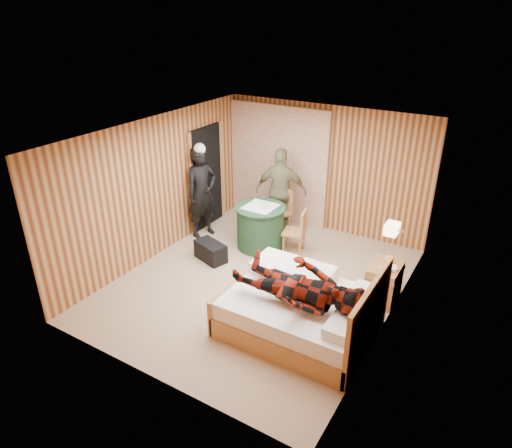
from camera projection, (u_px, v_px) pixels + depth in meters
The scene contains 23 objects.
floor at pixel (259, 283), 7.55m from camera, with size 4.20×5.00×0.01m, color tan.
ceiling at pixel (259, 134), 6.47m from camera, with size 4.20×5.00×0.01m, color silver.
wall_back at pixel (324, 169), 8.94m from camera, with size 4.20×0.02×2.50m, color tan.
wall_left at pixel (156, 188), 7.99m from camera, with size 0.02×5.00×2.50m, color tan.
wall_right at pixel (395, 248), 6.03m from camera, with size 0.02×5.00×2.50m, color tan.
curtain at pixel (278, 164), 9.37m from camera, with size 2.20×0.08×2.40m, color beige.
doorway at pixel (207, 178), 9.15m from camera, with size 0.06×0.90×2.05m, color black.
wall_lamp at pixel (392, 229), 6.44m from camera, with size 0.26×0.24×0.16m.
bed at pixel (302, 310), 6.35m from camera, with size 2.00×1.58×1.08m.
nightstand at pixel (384, 282), 7.00m from camera, with size 0.46×0.62×0.60m.
round_table at pixel (260, 227), 8.51m from camera, with size 0.94×0.94×0.83m.
chair_far at pixel (281, 208), 9.00m from camera, with size 0.56×0.56×0.93m.
chair_near at pixel (298, 229), 8.27m from camera, with size 0.46×0.46×0.85m.
duffel_bag at pixel (211, 251), 8.16m from camera, with size 0.60×0.32×0.34m, color black.
sneaker_left at pixel (265, 265), 7.92m from camera, with size 0.31×0.12×0.14m, color white.
sneaker_right at pixel (272, 245), 8.64m from camera, with size 0.24×0.10×0.11m, color white.
woman_standing at pixel (202, 193), 8.77m from camera, with size 0.65×0.43×1.79m, color black.
man_at_table at pixel (281, 191), 8.92m from camera, with size 1.01×0.42×1.72m, color #706F4A.
man_on_bed at pixel (299, 278), 5.88m from camera, with size 1.77×0.67×0.86m, color maroon.
book_lower at pixel (385, 267), 6.83m from camera, with size 0.17×0.22×0.02m, color white.
book_upper at pixel (385, 266), 6.82m from camera, with size 0.16×0.22×0.02m, color white.
cup_nightstand at pixel (389, 259), 6.96m from camera, with size 0.10×0.10×0.09m, color white.
cup_table at pixel (264, 206), 8.23m from camera, with size 0.12×0.12×0.10m, color white.
Camera 1 is at (3.27, -5.49, 4.15)m, focal length 32.00 mm.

